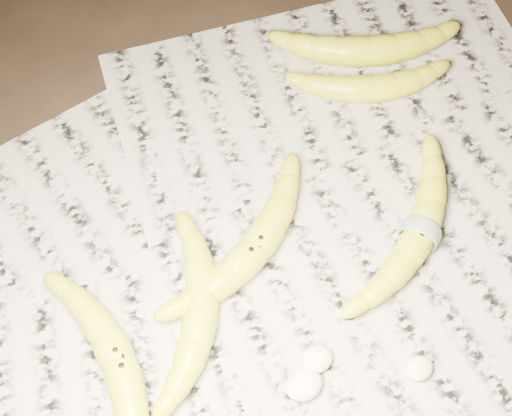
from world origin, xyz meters
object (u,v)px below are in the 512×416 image
banana_left_b (201,311)px  banana_upper_a (368,49)px  banana_left_a (118,363)px  banana_upper_b (372,87)px  banana_taped (421,232)px  banana_center (254,248)px

banana_left_b → banana_upper_a: bearing=-26.2°
banana_left_a → banana_left_b: bearing=-81.1°
banana_upper_b → banana_taped: bearing=-85.0°
banana_left_b → banana_taped: bearing=-65.6°
banana_upper_a → banana_upper_b: 0.06m
banana_upper_b → banana_left_b: bearing=-129.9°
banana_center → banana_taped: banana_center is taller
banana_upper_b → banana_left_a: bearing=-134.5°
banana_left_b → banana_center: bearing=-34.4°
banana_upper_a → banana_taped: bearing=-85.4°
banana_taped → banana_upper_a: banana_upper_a is taller
banana_left_b → banana_upper_b: size_ratio=1.11×
banana_left_a → banana_center: size_ratio=1.00×
banana_left_a → banana_upper_b: bearing=-64.4°
banana_center → banana_upper_b: banana_center is taller
banana_left_a → banana_upper_a: bearing=-60.1°
banana_left_b → banana_center: banana_center is taller
banana_left_b → banana_upper_b: 0.36m
banana_center → banana_upper_a: 0.32m
banana_left_b → banana_upper_b: bearing=-30.9°
banana_taped → banana_upper_b: banana_taped is taller
banana_upper_b → banana_center: bearing=-128.8°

